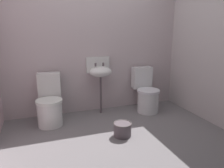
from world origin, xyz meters
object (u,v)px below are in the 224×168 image
Objects in this scene: toilet_left at (50,104)px; sink at (100,71)px; bucket at (122,129)px; toilet_right at (146,94)px.

sink is (0.89, 0.19, 0.43)m from toilet_left.
bucket is at bearing -88.23° from sink.
toilet_left reaches higher than bucket.
toilet_left is at bearing 2.28° from toilet_right.
bucket is (-0.79, -0.79, -0.22)m from toilet_right.
bucket is (0.92, -0.79, -0.22)m from toilet_left.
toilet_right is at bearing 45.06° from bucket.
toilet_right is at bearing -172.68° from toilet_left.
sink reaches higher than toilet_left.
sink is 1.17m from bucket.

